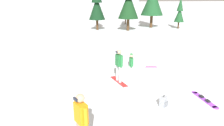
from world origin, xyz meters
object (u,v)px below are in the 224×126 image
at_px(snowboarder_background, 134,62).
at_px(pine_tree_slender, 180,12).
at_px(backpack_grey, 164,102).
at_px(snowboarder_midground, 119,65).
at_px(snowboarder_foreground, 81,121).
at_px(pine_tree_leaning, 129,0).
at_px(pine_tree_young, 97,4).
at_px(pine_tree_short, 126,11).
at_px(loose_snowboard_near_right, 204,99).

distance_m(snowboarder_background, pine_tree_slender, 19.70).
bearing_deg(backpack_grey, snowboarder_midground, 109.85).
height_order(snowboarder_foreground, pine_tree_slender, pine_tree_slender).
bearing_deg(snowboarder_midground, backpack_grey, -70.15).
xyz_separation_m(snowboarder_background, pine_tree_leaning, (4.64, 15.00, 3.75)).
bearing_deg(pine_tree_young, pine_tree_leaning, -22.54).
relative_size(snowboarder_background, pine_tree_slender, 0.41).
distance_m(backpack_grey, pine_tree_slender, 23.97).
distance_m(pine_tree_young, pine_tree_short, 8.34).
bearing_deg(pine_tree_young, snowboarder_midground, -96.73).
bearing_deg(snowboarder_midground, pine_tree_short, 71.31).
bearing_deg(pine_tree_short, snowboarder_background, -106.56).
xyz_separation_m(snowboarder_background, backpack_grey, (-0.55, -4.92, -0.09)).
bearing_deg(loose_snowboard_near_right, pine_tree_young, 92.22).
xyz_separation_m(snowboarder_foreground, snowboarder_background, (3.98, 6.55, -0.64)).
relative_size(pine_tree_young, pine_tree_leaning, 0.88).
relative_size(snowboarder_foreground, pine_tree_leaning, 0.24).
relative_size(snowboarder_midground, pine_tree_leaning, 0.23).
height_order(pine_tree_slender, pine_tree_short, pine_tree_slender).
xyz_separation_m(snowboarder_background, pine_tree_slender, (12.54, 15.05, 2.10)).
bearing_deg(snowboarder_foreground, pine_tree_slender, 52.59).
height_order(snowboarder_foreground, pine_tree_short, pine_tree_short).
distance_m(pine_tree_young, pine_tree_slender, 12.09).
bearing_deg(snowboarder_midground, loose_snowboard_near_right, -42.92).
relative_size(snowboarder_foreground, pine_tree_short, 0.42).
xyz_separation_m(pine_tree_young, pine_tree_leaning, (4.02, -1.67, 0.51)).
xyz_separation_m(snowboarder_background, pine_tree_young, (0.61, 16.67, 3.24)).
distance_m(snowboarder_background, pine_tree_leaning, 16.14).
bearing_deg(snowboarder_background, pine_tree_young, 87.90).
xyz_separation_m(backpack_grey, pine_tree_leaning, (5.18, 19.92, 3.84)).
xyz_separation_m(loose_snowboard_near_right, pine_tree_slender, (11.09, 19.90, 2.38)).
distance_m(loose_snowboard_near_right, pine_tree_young, 21.83).
height_order(pine_tree_young, pine_tree_slender, pine_tree_young).
bearing_deg(pine_tree_short, pine_tree_young, -136.94).
height_order(pine_tree_young, pine_tree_leaning, pine_tree_leaning).
bearing_deg(snowboarder_midground, pine_tree_slender, 50.37).
height_order(snowboarder_midground, snowboarder_background, snowboarder_midground).
distance_m(backpack_grey, pine_tree_short, 28.23).
distance_m(pine_tree_leaning, pine_tree_slender, 8.07).
bearing_deg(loose_snowboard_near_right, pine_tree_leaning, 80.87).
bearing_deg(backpack_grey, pine_tree_slender, 56.76).
relative_size(pine_tree_young, pine_tree_slender, 1.47).
xyz_separation_m(snowboarder_foreground, snowboarder_midground, (2.38, 4.53, -0.03)).
xyz_separation_m(snowboarder_midground, snowboarder_background, (1.60, 2.02, -0.61)).
xyz_separation_m(snowboarder_midground, loose_snowboard_near_right, (3.04, -2.83, -0.90)).
height_order(snowboarder_foreground, snowboarder_midground, snowboarder_foreground).
relative_size(snowboarder_midground, loose_snowboard_near_right, 1.04).
relative_size(snowboarder_midground, backpack_grey, 3.69).
xyz_separation_m(snowboarder_foreground, backpack_grey, (3.43, 1.63, -0.73)).
distance_m(pine_tree_young, pine_tree_leaning, 4.39).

